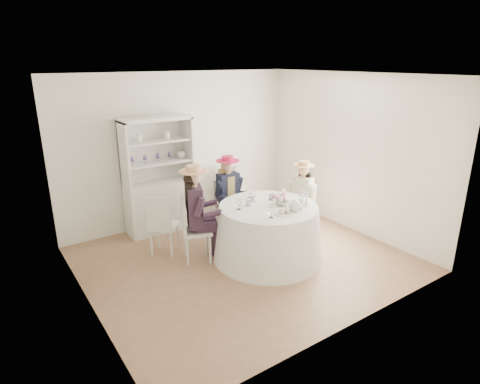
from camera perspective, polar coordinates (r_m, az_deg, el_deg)
ground at (r=6.19m, az=0.53°, el=-9.50°), size 4.50×4.50×0.00m
ceiling at (r=5.47m, az=0.62°, el=16.33°), size 4.50×4.50×0.00m
wall_back at (r=7.36m, az=-8.44°, el=6.09°), size 4.50×0.00×4.50m
wall_front at (r=4.29m, az=16.10°, el=-3.53°), size 4.50×0.00×4.50m
wall_left at (r=4.82m, az=-21.91°, el=-1.72°), size 0.00×4.50×4.50m
wall_right at (r=7.18m, az=15.52°, el=5.29°), size 0.00×4.50×4.50m
tea_table at (r=6.08m, az=3.98°, el=-5.71°), size 1.67×1.67×0.84m
hutch at (r=7.10m, az=-11.38°, el=0.11°), size 1.33×0.83×2.00m
side_table at (r=7.75m, az=-1.52°, el=-0.94°), size 0.45×0.45×0.66m
hatbox at (r=7.61m, az=-1.55°, el=2.45°), size 0.32×0.32×0.30m
guest_left at (r=5.88m, az=-6.21°, el=-2.29°), size 0.61×0.56×1.47m
guest_mid at (r=6.74m, az=-1.62°, el=0.13°), size 0.50×0.52×1.38m
guest_right at (r=6.83m, az=8.74°, el=-0.29°), size 0.53×0.49×1.30m
spare_chair at (r=6.23m, az=-11.03°, el=-4.38°), size 0.57×0.57×0.97m
teacup_a at (r=5.91m, az=1.22°, el=-1.63°), size 0.10×0.10×0.06m
teacup_b at (r=6.07m, az=1.83°, el=-1.04°), size 0.10×0.10×0.07m
teacup_c at (r=6.17m, az=4.47°, el=-0.77°), size 0.09×0.09×0.07m
flower_bowl at (r=5.96m, az=6.09°, el=-1.60°), size 0.27×0.27×0.05m
flower_arrangement at (r=6.00m, az=5.57°, el=-0.77°), size 0.20×0.19×0.07m
table_teapot at (r=5.73m, az=7.78°, el=-1.95°), size 0.25×0.17×0.18m
sandwich_plate at (r=5.64m, az=6.27°, el=-2.91°), size 0.29×0.29×0.06m
cupcake_stand at (r=6.01m, az=8.94°, el=-1.10°), size 0.21×0.21×0.20m
stemware_set at (r=5.89m, az=4.09°, el=-1.29°), size 0.96×0.92×0.15m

